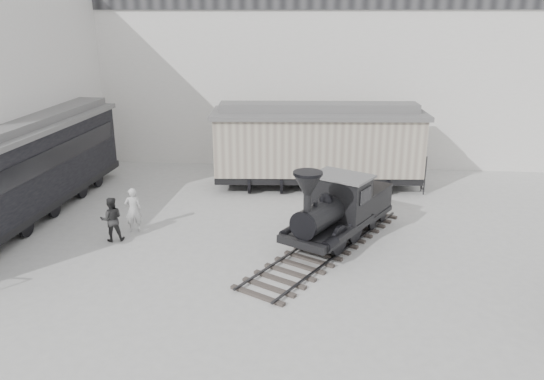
# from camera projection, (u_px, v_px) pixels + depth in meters

# --- Properties ---
(ground) EXTENTS (90.00, 90.00, 0.00)m
(ground) POSITION_uv_depth(u_px,v_px,m) (293.00, 295.00, 15.50)
(ground) COLOR #9E9E9B
(north_wall) EXTENTS (34.00, 2.51, 11.00)m
(north_wall) POSITION_uv_depth(u_px,v_px,m) (310.00, 59.00, 27.89)
(north_wall) COLOR silver
(north_wall) RESTS_ON ground
(locomotive) EXTENTS (5.90, 8.43, 3.05)m
(locomotive) POSITION_uv_depth(u_px,v_px,m) (337.00, 213.00, 18.75)
(locomotive) COLOR #2E2926
(locomotive) RESTS_ON ground
(boxcar) EXTENTS (9.91, 3.76, 3.98)m
(boxcar) POSITION_uv_depth(u_px,v_px,m) (318.00, 144.00, 24.57)
(boxcar) COLOR black
(boxcar) RESTS_ON ground
(passenger_coach) EXTENTS (3.50, 13.88, 3.68)m
(passenger_coach) POSITION_uv_depth(u_px,v_px,m) (16.00, 171.00, 20.48)
(passenger_coach) COLOR black
(passenger_coach) RESTS_ON ground
(visitor_a) EXTENTS (0.73, 0.61, 1.70)m
(visitor_a) POSITION_uv_depth(u_px,v_px,m) (133.00, 210.00, 19.82)
(visitor_a) COLOR silver
(visitor_a) RESTS_ON ground
(visitor_b) EXTENTS (0.96, 0.86, 1.64)m
(visitor_b) POSITION_uv_depth(u_px,v_px,m) (112.00, 219.00, 18.98)
(visitor_b) COLOR #282828
(visitor_b) RESTS_ON ground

